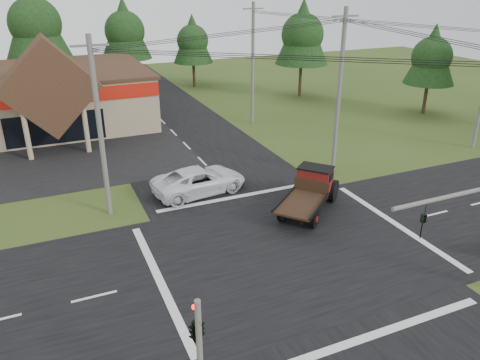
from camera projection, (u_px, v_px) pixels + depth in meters
ground at (290, 250)px, 24.64m from camera, size 120.00×120.00×0.00m
road_ns at (290, 249)px, 24.63m from camera, size 12.00×120.00×0.02m
road_ew at (290, 249)px, 24.63m from camera, size 120.00×12.00×0.02m
parking_apron at (6, 166)px, 35.50m from camera, size 28.00×14.00×0.02m
traffic_signal_corner at (196, 320)px, 14.33m from camera, size 0.53×2.48×4.40m
utility_pole_nw at (100, 128)px, 26.29m from camera, size 2.00×0.30×10.50m
utility_pole_ne at (339, 93)px, 31.94m from camera, size 2.00×0.30×11.50m
utility_pole_n at (253, 64)px, 43.78m from camera, size 2.00×0.30×11.20m
tree_row_c at (35, 21)px, 51.99m from camera, size 7.28×7.28×13.13m
tree_row_d at (125, 29)px, 57.02m from camera, size 6.16×6.16×11.11m
tree_row_e at (193, 39)px, 58.80m from camera, size 5.04×5.04×9.09m
tree_side_ne at (303, 32)px, 53.51m from camera, size 6.16×6.16×11.11m
tree_side_e_near at (432, 55)px, 46.87m from camera, size 5.04×5.04×9.09m
antique_flatbed_truck at (308, 192)px, 28.18m from camera, size 6.10×5.68×2.53m
white_pickup at (199, 180)px, 30.85m from camera, size 6.60×3.73×1.74m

